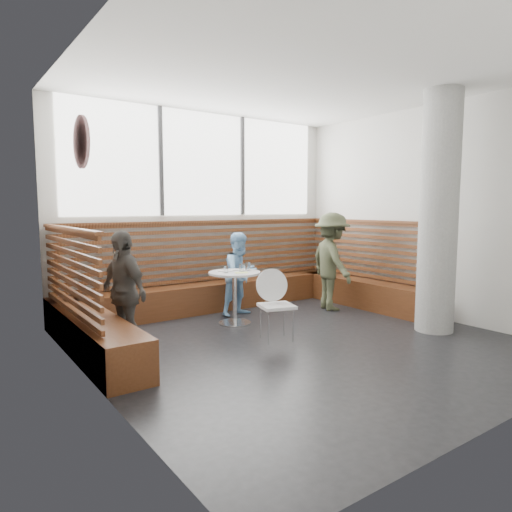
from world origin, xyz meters
TOP-DOWN VIEW (x-y plane):
  - room at (0.00, 0.00)m, footprint 5.00×5.00m
  - booth at (0.00, 1.77)m, footprint 5.00×2.50m
  - concrete_column at (1.85, -0.60)m, footprint 0.50×0.50m
  - wall_art at (-2.46, 0.40)m, footprint 0.03×0.50m
  - cafe_table at (-0.18, 1.27)m, footprint 0.74×0.74m
  - cafe_chair at (-0.18, 0.37)m, footprint 0.43×0.42m
  - adult_man at (1.63, 1.15)m, footprint 0.85×1.15m
  - child_back at (0.18, 1.68)m, footprint 0.69×0.58m
  - child_left at (-1.92, 0.94)m, footprint 0.51×0.88m
  - plate_near at (-0.27, 1.39)m, footprint 0.22×0.22m
  - plate_far at (-0.09, 1.41)m, footprint 0.18×0.18m
  - glass_left at (-0.34, 1.25)m, footprint 0.06×0.06m
  - glass_mid at (-0.09, 1.23)m, footprint 0.07×0.07m
  - glass_right at (0.07, 1.30)m, footprint 0.08×0.08m
  - menu_card at (-0.15, 1.13)m, footprint 0.22×0.19m

SIDE VIEW (x-z plane):
  - booth at x=0.00m, z-range -0.31..1.13m
  - cafe_chair at x=-0.18m, z-range 0.08..0.97m
  - cafe_table at x=-0.18m, z-range 0.16..0.92m
  - child_back at x=0.18m, z-range 0.00..1.29m
  - child_left at x=-1.92m, z-range 0.00..1.42m
  - menu_card at x=-0.15m, z-range 0.76..0.76m
  - plate_far at x=-0.09m, z-range 0.76..0.77m
  - plate_near at x=-0.27m, z-range 0.76..0.78m
  - adult_man at x=1.63m, z-range 0.00..1.59m
  - glass_left at x=-0.34m, z-range 0.76..0.86m
  - glass_mid at x=-0.09m, z-range 0.76..0.87m
  - glass_right at x=0.07m, z-range 0.76..0.88m
  - concrete_column at x=1.85m, z-range 0.00..3.20m
  - room at x=0.00m, z-range 0.00..3.20m
  - wall_art at x=-2.46m, z-range 2.05..2.55m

